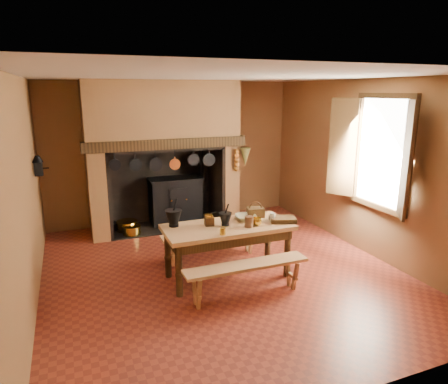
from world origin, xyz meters
name	(u,v)px	position (x,y,z in m)	size (l,w,h in m)	color
floor	(222,271)	(0.00, 0.00, 0.00)	(5.50, 5.50, 0.00)	maroon
ceiling	(221,76)	(0.00, 0.00, 2.80)	(5.50, 5.50, 0.00)	silver
back_wall	(173,152)	(0.00, 2.75, 1.40)	(5.00, 0.02, 2.80)	brown
wall_left	(25,196)	(-2.50, 0.00, 1.40)	(0.02, 5.50, 2.80)	brown
wall_right	(365,167)	(2.50, 0.00, 1.40)	(0.02, 5.50, 2.80)	brown
wall_front	(348,250)	(0.00, -2.75, 1.40)	(5.00, 0.02, 2.80)	brown
chimney_breast	(162,135)	(-0.30, 2.31, 1.81)	(2.95, 0.96, 2.80)	brown
iron_range	(176,200)	(-0.04, 2.45, 0.48)	(1.12, 0.55, 1.60)	black
hearth_pans	(128,228)	(-1.05, 2.22, 0.09)	(0.51, 0.62, 0.20)	gold
hanging_pans	(167,163)	(-0.34, 1.81, 1.36)	(1.92, 0.29, 0.27)	black
onion_string	(237,160)	(1.00, 1.79, 1.33)	(0.12, 0.10, 0.46)	#B26A20
herb_bunch	(245,157)	(1.18, 1.79, 1.38)	(0.20, 0.20, 0.35)	brown
window	(376,153)	(2.35, -0.40, 1.70)	(0.39, 1.75, 1.76)	white
wall_coffee_mill	(38,164)	(-2.42, 1.55, 1.52)	(0.23, 0.16, 0.31)	black
work_table	(228,233)	(0.02, -0.19, 0.66)	(1.80, 0.80, 0.78)	tan
bench_front	(247,272)	(0.02, -0.83, 0.35)	(1.66, 0.29, 0.47)	tan
bench_back	(212,239)	(0.02, 0.49, 0.34)	(1.60, 0.28, 0.45)	tan
mortar_large	(174,217)	(-0.69, 0.05, 0.91)	(0.23, 0.23, 0.40)	black
mortar_small	(225,218)	(-0.01, -0.18, 0.88)	(0.18, 0.18, 0.31)	black
coffee_grinder	(209,220)	(-0.22, -0.09, 0.85)	(0.18, 0.14, 0.19)	#3E2813
brass_mug_a	(223,231)	(-0.18, -0.51, 0.82)	(0.08, 0.08, 0.09)	gold
brass_mug_b	(207,217)	(-0.17, 0.13, 0.83)	(0.08, 0.08, 0.09)	gold
mixing_bowl	(246,217)	(0.35, -0.06, 0.82)	(0.31, 0.31, 0.08)	beige
stoneware_crock	(249,222)	(0.27, -0.36, 0.86)	(0.12, 0.12, 0.15)	#52301E
glass_jar	(272,217)	(0.67, -0.28, 0.85)	(0.08, 0.08, 0.13)	beige
wicker_basket	(255,212)	(0.55, 0.02, 0.86)	(0.28, 0.22, 0.24)	#4A3316
wooden_tray	(283,219)	(0.82, -0.32, 0.81)	(0.36, 0.26, 0.06)	#3E2813
brass_cup	(257,222)	(0.40, -0.34, 0.83)	(0.14, 0.14, 0.11)	gold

